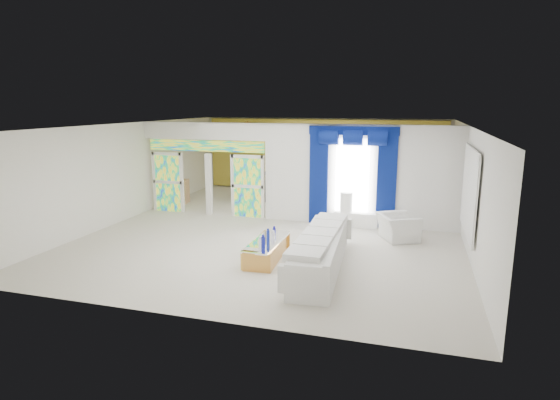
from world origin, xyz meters
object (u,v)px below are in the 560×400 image
(console_table, at_px, (356,219))
(grand_piano, at_px, (263,186))
(armchair, at_px, (398,227))
(coffee_table, at_px, (267,250))
(white_sofa, at_px, (321,253))

(console_table, relative_size, grand_piano, 0.75)
(armchair, bearing_deg, coffee_table, 105.30)
(white_sofa, bearing_deg, armchair, 57.51)
(white_sofa, xyz_separation_m, grand_piano, (-3.77, 7.22, 0.06))
(coffee_table, bearing_deg, grand_piano, 109.25)
(armchair, distance_m, grand_piano, 6.91)
(coffee_table, distance_m, console_table, 3.87)
(console_table, distance_m, grand_piano, 5.30)
(coffee_table, height_order, armchair, armchair)
(armchair, relative_size, grand_piano, 0.61)
(armchair, bearing_deg, grand_piano, 24.50)
(white_sofa, height_order, console_table, white_sofa)
(coffee_table, xyz_separation_m, grand_piano, (-2.42, 6.92, 0.22))
(white_sofa, relative_size, console_table, 3.02)
(armchair, xyz_separation_m, grand_piano, (-5.29, 4.45, 0.09))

